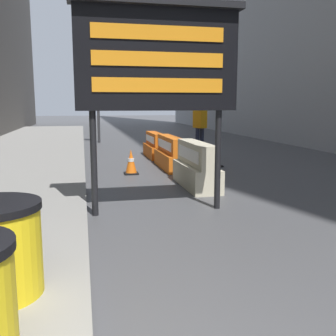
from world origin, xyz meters
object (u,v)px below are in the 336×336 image
Objects in this scene: jersey_barrier_orange_far at (155,146)px; traffic_cone_mid at (131,162)px; pedestrian_worker at (200,123)px; jersey_barrier_cream at (196,167)px; traffic_light_far_side at (203,85)px; message_board at (158,59)px; traffic_cone_far at (198,163)px; traffic_cone_near at (216,156)px; jersey_barrier_orange_near at (170,154)px; traffic_light_near_curb at (98,86)px.

traffic_cone_mid is (-1.16, -2.97, -0.05)m from jersey_barrier_orange_far.
jersey_barrier_orange_far is at bearing 98.02° from pedestrian_worker.
traffic_cone_mid is at bearing 122.67° from jersey_barrier_cream.
jersey_barrier_orange_far is at bearing -115.73° from traffic_light_far_side.
traffic_cone_far is (1.48, 2.77, -2.07)m from message_board.
jersey_barrier_orange_far is 0.47× the size of traffic_light_far_side.
jersey_barrier_cream is at bearing -117.38° from traffic_cone_near.
traffic_light_far_side reaches higher than jersey_barrier_cream.
jersey_barrier_cream is 2.99× the size of traffic_cone_near.
traffic_light_far_side is at bearing 72.42° from jersey_barrier_cream.
pedestrian_worker is at bearing 53.22° from traffic_cone_mid.
pedestrian_worker reaches higher than jersey_barrier_orange_near.
traffic_cone_far is at bearing -78.14° from traffic_light_near_curb.
traffic_cone_near reaches higher than traffic_cone_mid.
jersey_barrier_cream reaches higher than jersey_barrier_orange_far.
traffic_light_near_curb is (-1.92, 9.15, 2.16)m from traffic_cone_far.
message_board reaches higher than traffic_cone_far.
traffic_cone_mid is 0.16× the size of traffic_light_far_side.
traffic_cone_far is at bearing -107.54° from traffic_light_far_side.
pedestrian_worker is (2.97, 7.54, -1.33)m from message_board.
message_board is 4.14m from traffic_cone_mid.
jersey_barrier_cream is 2.48m from jersey_barrier_orange_near.
jersey_barrier_orange_far is 2.60m from traffic_cone_near.
traffic_light_near_curb is 0.90× the size of traffic_light_far_side.
traffic_light_far_side is (4.42, 11.46, 2.40)m from jersey_barrier_orange_near.
traffic_cone_far is at bearing 141.67° from pedestrian_worker.
traffic_light_near_curb is 7.11m from traffic_light_far_side.
traffic_cone_near is at bearing -105.24° from traffic_light_far_side.
jersey_barrier_orange_far is (1.15, 6.53, -2.05)m from message_board.
jersey_barrier_cream is 2.84m from traffic_cone_near.
traffic_cone_mid is 0.18× the size of traffic_light_near_curb.
traffic_light_near_curb is (-1.59, 5.38, 2.15)m from jersey_barrier_orange_far.
traffic_cone_near is at bearing -69.22° from traffic_light_near_curb.
traffic_cone_far reaches higher than traffic_cone_near.
jersey_barrier_orange_near is 0.59× the size of traffic_light_near_curb.
jersey_barrier_orange_near is at bearing 130.14° from pedestrian_worker.
traffic_light_near_curb is (-1.59, 10.16, 2.09)m from jersey_barrier_cream.
traffic_light_far_side is (4.42, 9.17, 2.42)m from jersey_barrier_orange_far.
jersey_barrier_orange_near is 2.93× the size of traffic_cone_far.
traffic_cone_mid is at bearing -114.67° from traffic_light_far_side.
message_board is 16.66m from traffic_light_far_side.
jersey_barrier_orange_far is 10.46m from traffic_light_far_side.
traffic_cone_far is 9.60m from traffic_light_near_curb.
jersey_barrier_cream is 2.15m from traffic_cone_mid.
jersey_barrier_orange_near is 2.29m from jersey_barrier_orange_far.
jersey_barrier_orange_near reaches higher than traffic_cone_near.
traffic_cone_mid is (-1.16, 1.80, -0.11)m from jersey_barrier_cream.
jersey_barrier_orange_far is at bearing 90.00° from jersey_barrier_orange_near.
traffic_light_far_side reaches higher than traffic_cone_mid.
message_board is 0.85× the size of traffic_light_far_side.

